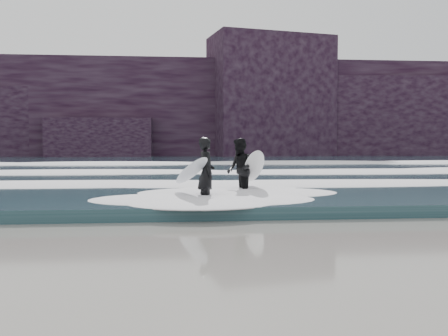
{
  "coord_description": "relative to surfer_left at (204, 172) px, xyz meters",
  "views": [
    {
      "loc": [
        -0.66,
        -7.7,
        1.74
      ],
      "look_at": [
        0.67,
        6.18,
        1.0
      ],
      "focal_mm": 40.0,
      "sensor_mm": 36.0,
      "label": 1
    }
  ],
  "objects": [
    {
      "name": "foam_mid",
      "position": [
        -0.07,
        10.59,
        -0.51
      ],
      "size": [
        60.0,
        4.0,
        0.24
      ],
      "primitive_type": "ellipsoid",
      "color": "white",
      "rests_on": "sea"
    },
    {
      "name": "headland",
      "position": [
        -0.07,
        40.59,
        4.07
      ],
      "size": [
        70.0,
        9.0,
        10.0
      ],
      "primitive_type": "cube",
      "color": "black",
      "rests_on": "ground"
    },
    {
      "name": "surfer_right",
      "position": [
        1.19,
        1.55,
        -0.0
      ],
      "size": [
        1.15,
        1.97,
        1.85
      ],
      "color": "black",
      "rests_on": "ground"
    },
    {
      "name": "ground",
      "position": [
        -0.07,
        -5.41,
        -0.93
      ],
      "size": [
        120.0,
        120.0,
        0.0
      ],
      "primitive_type": "plane",
      "color": "#806951",
      "rests_on": "ground"
    },
    {
      "name": "foam_near",
      "position": [
        -0.07,
        3.59,
        -0.53
      ],
      "size": [
        60.0,
        3.2,
        0.2
      ],
      "primitive_type": "ellipsoid",
      "color": "white",
      "rests_on": "sea"
    },
    {
      "name": "foam_far",
      "position": [
        -0.07,
        19.59,
        -0.48
      ],
      "size": [
        60.0,
        4.8,
        0.3
      ],
      "primitive_type": "ellipsoid",
      "color": "white",
      "rests_on": "sea"
    },
    {
      "name": "surfer_left",
      "position": [
        0.0,
        0.0,
        0.0
      ],
      "size": [
        1.22,
        1.88,
        1.85
      ],
      "color": "black",
      "rests_on": "ground"
    },
    {
      "name": "sea",
      "position": [
        -0.07,
        23.59,
        -0.78
      ],
      "size": [
        90.0,
        52.0,
        0.3
      ],
      "primitive_type": "cube",
      "color": "#1F3C43",
      "rests_on": "ground"
    }
  ]
}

